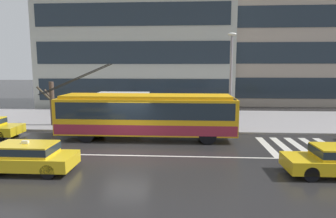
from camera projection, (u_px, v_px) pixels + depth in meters
ground_plane at (126, 149)px, 16.61m from camera, size 160.00×160.00×0.00m
sidewalk_slab at (147, 119)px, 25.55m from camera, size 80.00×10.00×0.14m
crosswalk_stripe_edge_near at (268, 146)px, 17.14m from camera, size 0.44×4.40×0.01m
crosswalk_stripe_inner_a at (283, 147)px, 17.08m from camera, size 0.44×4.40×0.01m
crosswalk_stripe_center at (299, 147)px, 17.02m from camera, size 0.44×4.40×0.01m
crosswalk_stripe_inner_b at (316, 147)px, 16.97m from camera, size 0.44×4.40×0.01m
crosswalk_stripe_edge_far at (332, 147)px, 16.91m from camera, size 0.44×4.40×0.01m
lane_centre_line at (121, 155)px, 15.43m from camera, size 72.00×0.14×0.01m
trolleybus at (147, 115)px, 18.77m from camera, size 12.38×2.60×4.75m
taxi_oncoming_near at (24, 156)px, 12.97m from camera, size 4.56×1.75×1.39m
bus_shelter at (124, 100)px, 22.19m from camera, size 3.76×1.86×2.51m
pedestrian_at_shelter at (136, 107)px, 21.14m from camera, size 1.19×1.19×1.99m
pedestrian_approaching_curb at (208, 114)px, 21.43m from camera, size 0.47×0.47×1.67m
pedestrian_walking_past at (119, 113)px, 22.35m from camera, size 0.46×0.46×1.62m
pedestrian_waiting_by_pole at (167, 114)px, 21.84m from camera, size 0.36×0.36×1.61m
street_lamp at (231, 73)px, 20.58m from camera, size 0.60×0.32×6.71m
street_tree_bare at (51, 102)px, 22.46m from camera, size 1.09×1.77×3.29m
office_tower_corner_left at (139, 21)px, 35.31m from camera, size 21.74×10.72×19.71m
office_tower_corner_right at (317, 23)px, 37.44m from camera, size 27.80×11.77×19.92m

